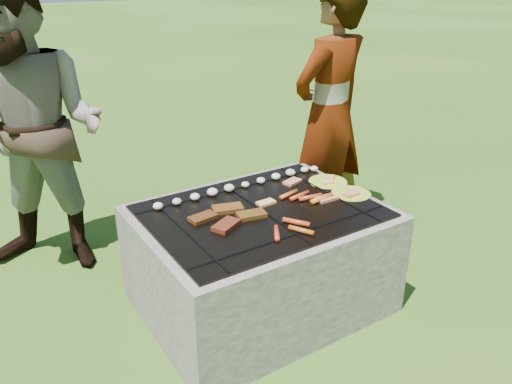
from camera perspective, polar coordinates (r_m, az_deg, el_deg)
lawn at (r=3.02m, az=0.52°, el=-12.53°), size 60.00×60.00×0.00m
fire_pit at (r=2.86m, az=0.55°, el=-8.00°), size 1.30×1.00×0.62m
mushrooms at (r=2.96m, az=-1.56°, el=0.81°), size 1.12×0.08×0.04m
pork_slabs at (r=2.62m, az=-3.22°, el=-2.74°), size 0.39×0.30×0.02m
sausages at (r=2.71m, az=5.24°, el=-1.79°), size 0.57×0.47×0.03m
bread_on_grate at (r=2.89m, az=5.02°, el=-0.14°), size 0.43×0.39×0.02m
plate_far at (r=3.09m, az=8.22°, el=1.13°), size 0.29×0.29×0.03m
plate_near at (r=2.95m, az=10.82°, el=-0.21°), size 0.27×0.27×0.03m
cook at (r=3.52m, az=8.38°, el=8.74°), size 0.71×0.53×1.77m
bystander at (r=3.28m, az=-23.98°, el=6.31°), size 1.13×1.10×1.83m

